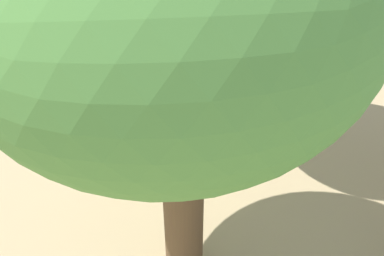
{
  "coord_description": "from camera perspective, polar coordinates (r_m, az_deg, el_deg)",
  "views": [
    {
      "loc": [
        8.6,
        6.23,
        7.99
      ],
      "look_at": [
        -0.03,
        0.78,
        0.8
      ],
      "focal_mm": 38.99,
      "sensor_mm": 36.0,
      "label": 1
    }
  ],
  "objects": [
    {
      "name": "feed_bucket",
      "position": [
        14.98,
        -11.02,
        2.94
      ],
      "size": [
        0.36,
        0.36,
        0.32
      ],
      "primitive_type": "cylinder",
      "color": "gray",
      "rests_on": "ground_plane"
    },
    {
      "name": "person_handler",
      "position": [
        11.74,
        -7.78,
        -2.07
      ],
      "size": [
        0.32,
        0.5,
        1.62
      ],
      "rotation": [
        0.0,
        0.0,
        -2.92
      ],
      "color": "#3F3833",
      "rests_on": "ground_plane"
    },
    {
      "name": "ground_plane",
      "position": [
        13.29,
        -2.92,
        -1.83
      ],
      "size": [
        60.0,
        60.0,
        0.0
      ],
      "primitive_type": "plane",
      "color": "tan"
    },
    {
      "name": "picnic_table_near",
      "position": [
        17.34,
        -1.84,
        9.88
      ],
      "size": [
        1.64,
        1.62,
        0.78
      ],
      "rotation": [
        0.0,
        0.0,
        6.18
      ],
      "color": "olive",
      "rests_on": "ground_plane"
    },
    {
      "name": "wooden_bench",
      "position": [
        14.49,
        -17.36,
        2.14
      ],
      "size": [
        1.43,
        0.99,
        0.88
      ],
      "rotation": [
        0.0,
        0.0,
        0.47
      ],
      "color": "brown",
      "rests_on": "ground_plane"
    },
    {
      "name": "elephant",
      "position": [
        13.03,
        -3.52,
        2.31
      ],
      "size": [
        1.97,
        1.97,
        1.46
      ],
      "rotation": [
        0.0,
        0.0,
        2.37
      ],
      "color": "gray",
      "rests_on": "ground_plane"
    },
    {
      "name": "shade_tree_secondary",
      "position": [
        6.33,
        -1.62,
        15.37
      ],
      "size": [
        6.49,
        5.95,
        8.2
      ],
      "color": "brown",
      "rests_on": "ground_plane"
    }
  ]
}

